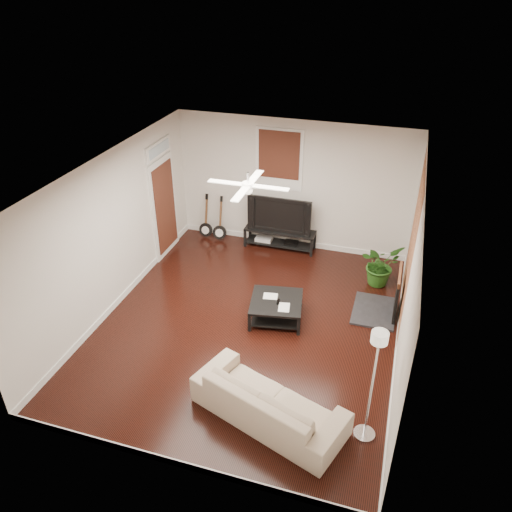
% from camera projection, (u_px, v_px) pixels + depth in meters
% --- Properties ---
extents(room, '(5.01, 6.01, 2.81)m').
position_uv_depth(room, '(249.00, 255.00, 8.04)').
color(room, black).
rests_on(room, ground).
extents(brick_accent, '(0.02, 2.20, 2.80)m').
position_uv_depth(brick_accent, '(411.00, 248.00, 8.22)').
color(brick_accent, brown).
rests_on(brick_accent, floor).
extents(fireplace, '(0.80, 1.10, 0.92)m').
position_uv_depth(fireplace, '(386.00, 292.00, 8.78)').
color(fireplace, black).
rests_on(fireplace, floor).
extents(window_back, '(1.00, 0.06, 1.30)m').
position_uv_depth(window_back, '(279.00, 159.00, 10.27)').
color(window_back, '#3A180F').
rests_on(window_back, wall_back).
extents(door_left, '(0.08, 1.00, 2.50)m').
position_uv_depth(door_left, '(164.00, 198.00, 10.30)').
color(door_left, white).
rests_on(door_left, wall_left).
extents(tv_stand, '(1.54, 0.41, 0.43)m').
position_uv_depth(tv_stand, '(280.00, 239.00, 10.97)').
color(tv_stand, black).
rests_on(tv_stand, floor).
extents(tv, '(1.38, 0.18, 0.79)m').
position_uv_depth(tv, '(281.00, 213.00, 10.68)').
color(tv, black).
rests_on(tv, tv_stand).
extents(coffee_table, '(1.03, 1.03, 0.37)m').
position_uv_depth(coffee_table, '(276.00, 309.00, 8.80)').
color(coffee_table, black).
rests_on(coffee_table, floor).
extents(sofa, '(2.31, 1.51, 0.63)m').
position_uv_depth(sofa, '(269.00, 401.00, 6.80)').
color(sofa, '#C7AC95').
rests_on(sofa, floor).
extents(floor_lamp, '(0.37, 0.37, 1.76)m').
position_uv_depth(floor_lamp, '(372.00, 387.00, 6.26)').
color(floor_lamp, silver).
rests_on(floor_lamp, floor).
extents(potted_plant, '(0.98, 1.00, 0.84)m').
position_uv_depth(potted_plant, '(380.00, 265.00, 9.65)').
color(potted_plant, '#245718').
rests_on(potted_plant, floor).
extents(guitar_left, '(0.33, 0.24, 1.01)m').
position_uv_depth(guitar_left, '(205.00, 217.00, 11.24)').
color(guitar_left, black).
rests_on(guitar_left, floor).
extents(guitar_right, '(0.32, 0.23, 1.01)m').
position_uv_depth(guitar_right, '(219.00, 220.00, 11.13)').
color(guitar_right, black).
rests_on(guitar_right, floor).
extents(ceiling_fan, '(1.24, 1.24, 0.32)m').
position_uv_depth(ceiling_fan, '(248.00, 185.00, 7.43)').
color(ceiling_fan, white).
rests_on(ceiling_fan, ceiling).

